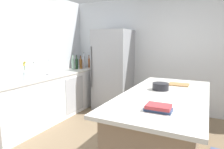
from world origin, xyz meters
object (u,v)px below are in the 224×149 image
(whiskey_bottle, at_px, (81,64))
(wine_bottle, at_px, (77,64))
(kitchen_island, at_px, (164,128))
(hot_sauce_bottle, at_px, (81,64))
(soda_bottle, at_px, (84,62))
(refrigerator, at_px, (113,70))
(cutting_board, at_px, (179,84))
(vinegar_bottle, at_px, (89,62))
(gin_bottle, at_px, (73,63))
(cookbook_stack, at_px, (158,108))
(sink_faucet, at_px, (34,69))
(mixing_bowl, at_px, (161,86))
(paper_towel_roll, at_px, (49,68))
(flower_vase, at_px, (25,74))

(whiskey_bottle, bearing_deg, wine_bottle, -118.53)
(kitchen_island, height_order, hot_sauce_bottle, hot_sauce_bottle)
(soda_bottle, bearing_deg, refrigerator, -4.09)
(cutting_board, bearing_deg, vinegar_bottle, 153.79)
(gin_bottle, xyz_separation_m, cookbook_stack, (2.55, -2.00, -0.11))
(refrigerator, height_order, hot_sauce_bottle, refrigerator)
(sink_faucet, xyz_separation_m, wine_bottle, (0.03, 1.27, -0.03))
(kitchen_island, height_order, whiskey_bottle, whiskey_bottle)
(sink_faucet, bearing_deg, vinegar_bottle, 85.11)
(vinegar_bottle, bearing_deg, mixing_bowl, -36.09)
(paper_towel_roll, distance_m, wine_bottle, 0.94)
(gin_bottle, bearing_deg, soda_bottle, 81.73)
(vinegar_bottle, xyz_separation_m, hot_sauce_bottle, (-0.13, -0.18, -0.04))
(kitchen_island, height_order, cutting_board, cutting_board)
(vinegar_bottle, xyz_separation_m, gin_bottle, (-0.15, -0.48, 0.01))
(sink_faucet, bearing_deg, whiskey_bottle, 86.46)
(soda_bottle, bearing_deg, cookbook_stack, -43.62)
(refrigerator, xyz_separation_m, mixing_bowl, (1.45, -1.47, 0.05))
(cookbook_stack, relative_size, cutting_board, 0.86)
(vinegar_bottle, distance_m, cutting_board, 2.69)
(whiskey_bottle, distance_m, cookbook_stack, 3.29)
(vinegar_bottle, height_order, wine_bottle, wine_bottle)
(whiskey_bottle, distance_m, gin_bottle, 0.21)
(refrigerator, relative_size, flower_vase, 5.64)
(refrigerator, relative_size, vinegar_bottle, 5.77)
(refrigerator, distance_m, whiskey_bottle, 0.85)
(paper_towel_roll, xyz_separation_m, gin_bottle, (-0.06, 0.85, 0.01))
(gin_bottle, bearing_deg, cutting_board, -15.45)
(flower_vase, bearing_deg, refrigerator, 66.31)
(refrigerator, relative_size, mixing_bowl, 8.34)
(refrigerator, distance_m, soda_bottle, 0.89)
(cutting_board, bearing_deg, flower_vase, -161.97)
(whiskey_bottle, relative_size, mixing_bowl, 1.46)
(mixing_bowl, bearing_deg, refrigerator, 134.70)
(kitchen_island, bearing_deg, whiskey_bottle, 147.66)
(cookbook_stack, bearing_deg, wine_bottle, 140.23)
(hot_sauce_bottle, bearing_deg, whiskey_bottle, -55.68)
(refrigerator, xyz_separation_m, cutting_board, (1.63, -1.03, 0.01))
(kitchen_island, xyz_separation_m, whiskey_bottle, (-2.39, 1.51, 0.59))
(kitchen_island, bearing_deg, paper_towel_roll, 169.02)
(hot_sauce_bottle, relative_size, cutting_board, 0.77)
(sink_faucet, distance_m, cookbook_stack, 2.67)
(refrigerator, height_order, vinegar_bottle, refrigerator)
(refrigerator, relative_size, sink_faucet, 6.22)
(paper_towel_roll, bearing_deg, cookbook_stack, -24.62)
(paper_towel_roll, bearing_deg, wine_bottle, 90.73)
(soda_bottle, relative_size, hot_sauce_bottle, 1.69)
(kitchen_island, relative_size, paper_towel_roll, 6.98)
(refrigerator, distance_m, sink_faucet, 1.77)
(flower_vase, distance_m, wine_bottle, 1.59)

